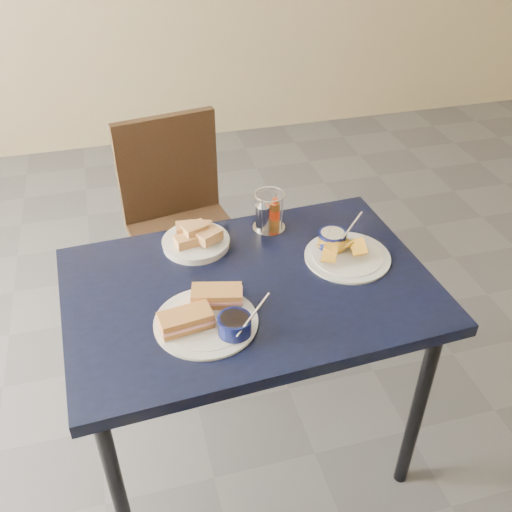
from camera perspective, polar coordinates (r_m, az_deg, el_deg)
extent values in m
plane|color=#4A4B4F|center=(2.39, 3.28, -13.13)|extent=(6.00, 6.00, 0.00)
cube|color=black|center=(1.70, -0.63, -3.38)|extent=(1.11, 0.77, 0.04)
cylinder|color=black|center=(1.77, -13.85, -21.22)|extent=(0.04, 0.04, 0.71)
cylinder|color=black|center=(1.93, 15.78, -14.83)|extent=(0.04, 0.04, 0.71)
cylinder|color=black|center=(2.14, -14.91, -8.30)|extent=(0.04, 0.04, 0.71)
cylinder|color=black|center=(2.27, 9.06, -4.11)|extent=(0.04, 0.04, 0.71)
cube|color=black|center=(2.44, -6.96, 1.89)|extent=(0.49, 0.48, 0.04)
cylinder|color=black|center=(2.44, -9.98, -5.32)|extent=(0.04, 0.04, 0.42)
cylinder|color=black|center=(2.48, -1.96, -3.99)|extent=(0.04, 0.04, 0.42)
cylinder|color=black|center=(2.70, -10.83, -0.80)|extent=(0.04, 0.04, 0.42)
cylinder|color=black|center=(2.73, -3.58, 0.35)|extent=(0.04, 0.04, 0.42)
cube|color=black|center=(2.47, -8.10, 8.95)|extent=(0.43, 0.11, 0.45)
cylinder|color=white|center=(1.56, -5.02, -6.58)|extent=(0.28, 0.28, 0.01)
cylinder|color=white|center=(1.56, -5.03, -6.43)|extent=(0.23, 0.23, 0.00)
cube|color=#C88947|center=(1.53, -7.04, -6.36)|extent=(0.15, 0.09, 0.04)
cube|color=pink|center=(1.53, -7.03, -6.49)|extent=(0.15, 0.09, 0.01)
cube|color=#C88947|center=(1.60, -3.94, -3.99)|extent=(0.15, 0.10, 0.04)
cube|color=pink|center=(1.60, -3.94, -4.11)|extent=(0.16, 0.11, 0.01)
cylinder|color=#0A0E39|center=(1.50, -2.16, -6.90)|extent=(0.09, 0.09, 0.05)
cylinder|color=black|center=(1.49, -2.18, -6.46)|extent=(0.08, 0.08, 0.01)
cylinder|color=silver|center=(1.47, -0.30, -5.89)|extent=(0.11, 0.07, 0.08)
cylinder|color=white|center=(1.81, 9.12, -0.07)|extent=(0.27, 0.27, 0.01)
cylinder|color=white|center=(1.81, 9.14, 0.07)|extent=(0.22, 0.22, 0.00)
cube|color=gold|center=(1.82, 7.22, 0.84)|extent=(0.08, 0.08, 0.01)
cube|color=gold|center=(1.83, 10.17, 0.86)|extent=(0.06, 0.08, 0.02)
cube|color=gold|center=(1.81, 10.00, 0.56)|extent=(0.07, 0.08, 0.03)
cube|color=gold|center=(1.80, 8.52, 0.68)|extent=(0.07, 0.07, 0.03)
cube|color=gold|center=(1.75, 7.35, -0.05)|extent=(0.07, 0.08, 0.03)
cube|color=gold|center=(1.79, 10.18, 0.60)|extent=(0.06, 0.07, 0.03)
cube|color=gold|center=(1.78, 7.88, 0.82)|extent=(0.08, 0.08, 0.02)
cube|color=gold|center=(1.80, 7.27, 1.54)|extent=(0.08, 0.07, 0.01)
cylinder|color=#0A0E39|center=(1.82, 7.63, 1.67)|extent=(0.09, 0.09, 0.05)
cylinder|color=beige|center=(1.81, 7.67, 2.09)|extent=(0.08, 0.08, 0.01)
cylinder|color=silver|center=(1.80, 9.30, 2.65)|extent=(0.11, 0.07, 0.08)
cylinder|color=white|center=(1.85, -6.01, 1.26)|extent=(0.21, 0.21, 0.02)
cylinder|color=white|center=(1.84, -6.03, 1.52)|extent=(0.17, 0.17, 0.00)
cube|color=tan|center=(1.81, -6.89, 1.52)|extent=(0.08, 0.06, 0.03)
cube|color=tan|center=(1.85, -5.64, 2.77)|extent=(0.09, 0.07, 0.03)
cube|color=tan|center=(1.80, -4.67, 2.00)|extent=(0.09, 0.08, 0.03)
cube|color=tan|center=(1.83, -6.83, 2.72)|extent=(0.08, 0.06, 0.03)
cube|color=tan|center=(1.82, -6.12, 2.63)|extent=(0.09, 0.07, 0.03)
cylinder|color=silver|center=(1.92, 1.29, 2.88)|extent=(0.11, 0.11, 0.01)
cylinder|color=silver|center=(1.92, 2.01, 5.26)|extent=(0.01, 0.01, 0.13)
cylinder|color=silver|center=(1.91, 0.05, 4.98)|extent=(0.01, 0.01, 0.13)
cylinder|color=silver|center=(1.85, 0.60, 3.92)|extent=(0.01, 0.01, 0.13)
cylinder|color=silver|center=(1.87, 2.61, 4.21)|extent=(0.01, 0.01, 0.13)
torus|color=silver|center=(1.86, 1.34, 6.17)|extent=(0.10, 0.10, 0.00)
cylinder|color=silver|center=(1.89, 0.67, 3.93)|extent=(0.05, 0.05, 0.08)
cone|color=silver|center=(1.87, 0.68, 5.32)|extent=(0.04, 0.04, 0.02)
cylinder|color=brown|center=(1.91, 1.90, 4.20)|extent=(0.03, 0.03, 0.08)
cylinder|color=red|center=(1.91, 1.90, 4.20)|extent=(0.03, 0.03, 0.03)
cylinder|color=red|center=(1.88, 1.93, 5.52)|extent=(0.02, 0.02, 0.02)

